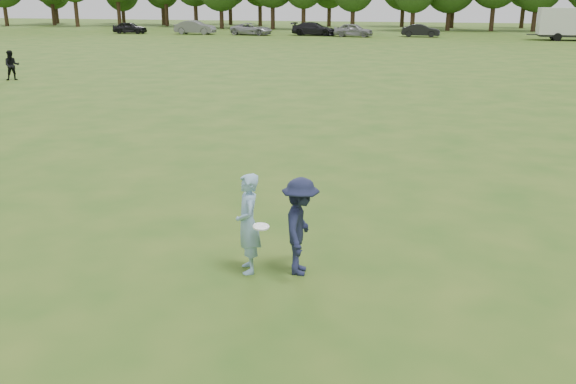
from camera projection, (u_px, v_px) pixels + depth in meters
name	position (u px, v px, depth m)	size (l,w,h in m)	color
ground	(335.00, 271.00, 10.33)	(200.00, 200.00, 0.00)	#2B5217
thrower	(248.00, 224.00, 10.10)	(0.62, 0.41, 1.71)	#86AED0
defender	(300.00, 227.00, 10.04)	(1.07, 0.62, 1.66)	#191E39
player_far_a	(12.00, 65.00, 33.07)	(0.78, 0.61, 1.61)	black
car_a	(130.00, 28.00, 72.86)	(1.62, 4.02, 1.37)	black
car_b	(195.00, 27.00, 71.51)	(1.66, 4.76, 1.57)	slate
car_c	(252.00, 29.00, 70.15)	(2.22, 4.82, 1.34)	#99999D
car_d	(314.00, 29.00, 69.31)	(2.07, 5.10, 1.48)	black
car_e	(354.00, 30.00, 67.23)	(1.73, 4.31, 1.47)	gray
car_f	(421.00, 31.00, 67.08)	(1.45, 4.14, 1.37)	black
disc_in_play	(261.00, 227.00, 9.80)	(0.31, 0.31, 0.06)	white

